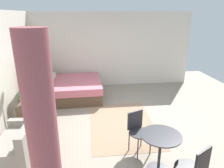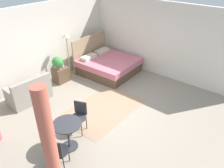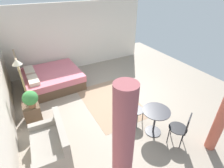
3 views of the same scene
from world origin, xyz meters
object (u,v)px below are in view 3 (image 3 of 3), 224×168
cafe_chair_near_window (183,127)px  cafe_chair_near_couch (133,107)px  bed (50,78)px  couch (52,146)px  nightstand (33,113)px  potted_plant (30,98)px  vase (30,100)px  balcony_table (155,117)px  floor_lamp (20,73)px

cafe_chair_near_window → cafe_chair_near_couch: (1.20, 0.57, -0.02)m
bed → couch: 3.19m
nightstand → cafe_chair_near_couch: size_ratio=0.65×
potted_plant → vase: (0.22, 0.03, -0.19)m
nightstand → cafe_chair_near_window: (-2.59, -3.05, 0.26)m
potted_plant → balcony_table: potted_plant is taller
vase → balcony_table: 3.45m
bed → nightstand: bed is taller
couch → vase: (1.57, 0.21, 0.33)m
couch → potted_plant: bearing=7.5°
vase → couch: bearing=-172.3°
bed → potted_plant: (-1.78, 0.80, 0.50)m
potted_plant → nightstand: bearing=26.3°
balcony_table → cafe_chair_near_couch: bearing=22.2°
balcony_table → cafe_chair_near_window: bearing=-151.2°
nightstand → balcony_table: 3.40m
couch → vase: bearing=7.7°
nightstand → potted_plant: 0.56m
floor_lamp → potted_plant: bearing=-172.3°
balcony_table → cafe_chair_near_window: cafe_chair_near_window is taller
potted_plant → floor_lamp: bearing=7.7°
couch → floor_lamp: floor_lamp is taller
balcony_table → cafe_chair_near_window: (-0.59, -0.32, 0.02)m
vase → floor_lamp: (0.35, 0.04, 0.69)m
bed → floor_lamp: floor_lamp is taller
bed → floor_lamp: (-1.21, 0.88, 1.00)m
couch → floor_lamp: size_ratio=0.76×
vase → floor_lamp: 0.77m
couch → vase: couch is taller
nightstand → potted_plant: potted_plant is taller
nightstand → cafe_chair_near_window: size_ratio=0.61×
balcony_table → cafe_chair_near_window: 0.67m
vase → cafe_chair_near_window: cafe_chair_near_window is taller
couch → nightstand: 1.47m
cafe_chair_near_window → bed: bearing=27.3°
vase → cafe_chair_near_couch: size_ratio=0.21×
balcony_table → cafe_chair_near_window: size_ratio=0.82×
couch → cafe_chair_near_couch: couch is taller
bed → vase: 1.80m
vase → floor_lamp: floor_lamp is taller
couch → floor_lamp: 2.19m
nightstand → potted_plant: size_ratio=1.12×
bed → couch: bearing=168.8°
bed → couch: (-3.13, 0.62, -0.02)m
nightstand → bed: bearing=-26.8°
couch → cafe_chair_near_couch: size_ratio=1.57×
bed → balcony_table: bearing=-153.0°
balcony_table → vase: bearing=51.9°
cafe_chair_near_window → cafe_chair_near_couch: 1.33m
bed → vase: size_ratio=12.00×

